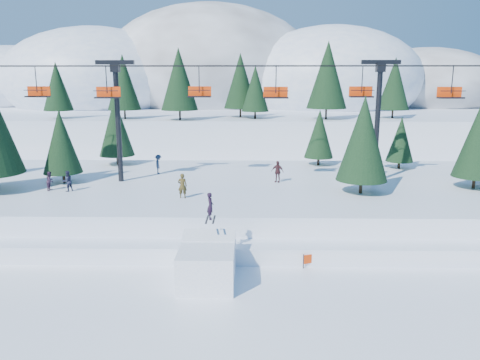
{
  "coord_description": "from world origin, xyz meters",
  "views": [
    {
      "loc": [
        2.15,
        -21.78,
        11.13
      ],
      "look_at": [
        1.63,
        6.0,
        5.2
      ],
      "focal_mm": 35.0,
      "sensor_mm": 36.0,
      "label": 1
    }
  ],
  "objects_px": {
    "banner_far": "(359,255)",
    "chairlift": "(244,102)",
    "jump_kicker": "(207,263)",
    "banner_near": "(324,257)"
  },
  "relations": [
    {
      "from": "chairlift",
      "to": "banner_near",
      "type": "bearing_deg",
      "value": -68.41
    },
    {
      "from": "banner_near",
      "to": "banner_far",
      "type": "bearing_deg",
      "value": 10.63
    },
    {
      "from": "banner_near",
      "to": "jump_kicker",
      "type": "bearing_deg",
      "value": -159.4
    },
    {
      "from": "chairlift",
      "to": "banner_near",
      "type": "distance_m",
      "value": 16.25
    },
    {
      "from": "jump_kicker",
      "to": "chairlift",
      "type": "bearing_deg",
      "value": 82.92
    },
    {
      "from": "banner_near",
      "to": "banner_far",
      "type": "distance_m",
      "value": 2.28
    },
    {
      "from": "chairlift",
      "to": "banner_far",
      "type": "relative_size",
      "value": 16.22
    },
    {
      "from": "banner_far",
      "to": "chairlift",
      "type": "bearing_deg",
      "value": 120.6
    },
    {
      "from": "banner_near",
      "to": "banner_far",
      "type": "height_order",
      "value": "same"
    },
    {
      "from": "jump_kicker",
      "to": "banner_far",
      "type": "xyz_separation_m",
      "value": [
        9.17,
        3.03,
        -0.6
      ]
    }
  ]
}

